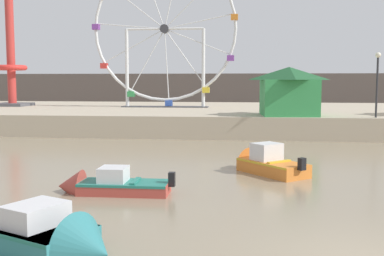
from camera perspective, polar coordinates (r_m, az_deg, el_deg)
quay_promenade at (r=38.35m, az=10.16°, el=1.33°), size 110.00×19.74×1.39m
distant_town_skyline at (r=58.66m, az=8.96°, el=4.31°), size 140.00×3.00×4.40m
motorboat_teal_painted at (r=10.60m, az=-17.02°, el=-12.32°), size 4.20×3.00×1.43m
motorboat_faded_red at (r=15.42m, az=-10.33°, el=-6.73°), size 3.78×1.20×1.19m
motorboat_orange_hull at (r=18.83m, az=8.46°, el=-4.15°), size 3.23×3.53×1.51m
ferris_wheel_white_frame at (r=39.19m, az=-3.30°, el=11.47°), size 11.87×1.20×12.17m
drop_tower_red_tower at (r=43.86m, az=-20.93°, el=9.11°), size 2.80×2.80×13.66m
carnival_booth_green_kiosk at (r=30.28m, az=11.53°, el=4.46°), size 3.88×3.83×3.02m
promenade_lamp_far at (r=29.96m, az=21.33°, el=5.95°), size 0.32×0.32×3.81m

